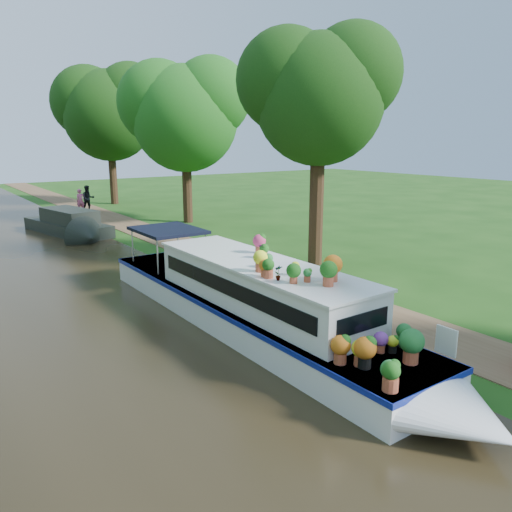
% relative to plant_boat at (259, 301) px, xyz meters
% --- Properties ---
extents(ground, '(100.00, 100.00, 0.00)m').
position_rel_plant_boat_xyz_m(ground, '(2.25, 1.61, -0.85)').
color(ground, '#184010').
rests_on(ground, ground).
extents(canal_water, '(10.00, 100.00, 0.02)m').
position_rel_plant_boat_xyz_m(canal_water, '(-3.75, 1.61, -0.84)').
color(canal_water, black).
rests_on(canal_water, ground).
extents(towpath, '(2.20, 100.00, 0.03)m').
position_rel_plant_boat_xyz_m(towpath, '(3.45, 1.61, -0.84)').
color(towpath, brown).
rests_on(towpath, ground).
extents(plant_boat, '(2.29, 13.52, 2.22)m').
position_rel_plant_boat_xyz_m(plant_boat, '(0.00, 0.00, 0.00)').
color(plant_boat, white).
rests_on(plant_boat, canal_water).
extents(tree_near_overhang, '(5.52, 5.28, 8.99)m').
position_rel_plant_boat_xyz_m(tree_near_overhang, '(6.04, 4.68, 5.75)').
color(tree_near_overhang, black).
rests_on(tree_near_overhang, ground).
extents(tree_near_mid, '(6.90, 6.60, 9.40)m').
position_rel_plant_boat_xyz_m(tree_near_mid, '(6.73, 16.70, 5.58)').
color(tree_near_mid, black).
rests_on(tree_near_mid, ground).
extents(tree_near_far, '(7.59, 7.26, 10.30)m').
position_rel_plant_boat_xyz_m(tree_near_far, '(6.23, 27.70, 6.20)').
color(tree_near_far, black).
rests_on(tree_near_far, ground).
extents(second_boat, '(3.11, 7.17, 1.33)m').
position_rel_plant_boat_xyz_m(second_boat, '(-0.12, 16.62, -0.31)').
color(second_boat, black).
rests_on(second_boat, canal_water).
extents(pedestrian_pink, '(0.60, 0.42, 1.55)m').
position_rel_plant_boat_xyz_m(pedestrian_pink, '(2.75, 24.37, -0.05)').
color(pedestrian_pink, pink).
rests_on(pedestrian_pink, towpath).
extents(pedestrian_dark, '(0.87, 0.68, 1.76)m').
position_rel_plant_boat_xyz_m(pedestrian_dark, '(3.29, 24.43, 0.06)').
color(pedestrian_dark, black).
rests_on(pedestrian_dark, towpath).
extents(verge_plant, '(0.39, 0.36, 0.37)m').
position_rel_plant_boat_xyz_m(verge_plant, '(2.09, 0.41, -0.67)').
color(verge_plant, '#32601C').
rests_on(verge_plant, ground).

